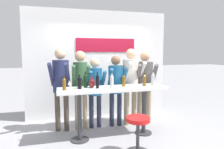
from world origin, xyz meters
TOP-DOWN VIEW (x-y plane):
  - ground_plane at (0.00, 0.00)m, footprint 40.00×40.00m
  - back_wall at (0.00, 1.47)m, footprint 3.80×0.12m
  - tasting_table at (0.00, 0.00)m, footprint 2.20×0.55m
  - bar_stool at (0.23, -0.77)m, footprint 0.43×0.43m
  - person_far_left at (-1.01, 0.60)m, footprint 0.48×0.61m
  - person_left at (-0.59, 0.57)m, footprint 0.39×0.53m
  - person_center_left at (-0.26, 0.60)m, footprint 0.41×0.52m
  - person_center at (0.22, 0.57)m, footprint 0.41×0.52m
  - person_center_right at (0.60, 0.59)m, footprint 0.50×0.61m
  - person_right at (0.95, 0.58)m, footprint 0.53×0.62m
  - wine_bottle_0 at (0.24, 0.05)m, footprint 0.07×0.07m
  - wine_bottle_1 at (-0.04, -0.05)m, footprint 0.07×0.07m
  - wine_bottle_2 at (0.67, -0.03)m, footprint 0.07×0.07m
  - wine_bottle_3 at (-0.96, -0.06)m, footprint 0.07×0.07m
  - wine_bottle_4 at (0.90, 0.04)m, footprint 0.07×0.07m
  - wine_bottle_5 at (-0.67, -0.01)m, footprint 0.08×0.08m
  - wine_bottle_6 at (-0.33, -0.03)m, footprint 0.06×0.06m
  - wine_bottle_7 at (-0.54, 0.13)m, footprint 0.08×0.08m
  - wine_glass_0 at (-0.86, -0.02)m, footprint 0.07×0.07m
  - decorative_vase at (-0.42, 0.07)m, footprint 0.13×0.13m

SIDE VIEW (x-z plane):
  - ground_plane at x=0.00m, z-range 0.00..0.00m
  - bar_stool at x=0.23m, z-range 0.11..0.75m
  - tasting_table at x=0.00m, z-range 0.34..1.38m
  - person_center_left at x=-0.26m, z-range 0.20..1.81m
  - person_center at x=0.22m, z-range 0.20..1.87m
  - person_right at x=0.95m, z-range 0.21..1.96m
  - person_left at x=-0.59m, z-range 0.23..2.00m
  - decorative_vase at x=-0.42m, z-range 1.02..1.24m
  - person_center_right at x=0.60m, z-range 0.22..2.05m
  - person_far_left at x=-1.01m, z-range 0.23..2.06m
  - wine_bottle_3 at x=-0.96m, z-range 1.03..1.29m
  - wine_bottle_0 at x=0.24m, z-range 1.03..1.30m
  - wine_glass_0 at x=-0.86m, z-range 1.08..1.25m
  - wine_bottle_2 at x=0.67m, z-range 1.03..1.30m
  - wine_bottle_5 at x=-0.67m, z-range 1.03..1.31m
  - wine_bottle_1 at x=-0.04m, z-range 1.03..1.33m
  - wine_bottle_4 at x=0.90m, z-range 1.03..1.33m
  - wine_bottle_6 at x=-0.33m, z-range 1.02..1.35m
  - wine_bottle_7 at x=-0.54m, z-range 1.03..1.34m
  - back_wall at x=0.00m, z-range 0.01..2.84m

